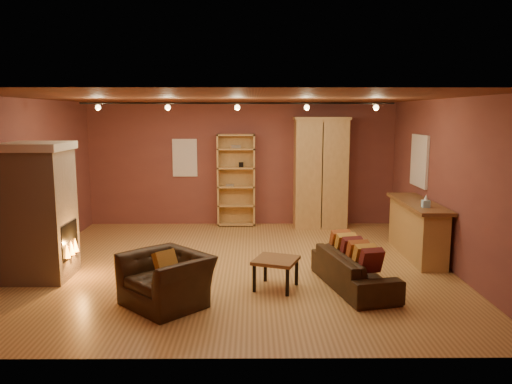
{
  "coord_description": "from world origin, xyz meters",
  "views": [
    {
      "loc": [
        0.25,
        -8.16,
        2.55
      ],
      "look_at": [
        0.31,
        0.2,
        1.23
      ],
      "focal_mm": 35.0,
      "sensor_mm": 36.0,
      "label": 1
    }
  ],
  "objects_px": {
    "bookcase": "(236,179)",
    "bar_counter": "(417,229)",
    "fireplace": "(39,211)",
    "coffee_table": "(276,263)",
    "loveseat": "(354,263)",
    "armoire": "(320,173)",
    "armchair": "(166,271)"
  },
  "relations": [
    {
      "from": "bookcase",
      "to": "bar_counter",
      "type": "distance_m",
      "value": 4.25
    },
    {
      "from": "fireplace",
      "to": "coffee_table",
      "type": "bearing_deg",
      "value": -8.03
    },
    {
      "from": "loveseat",
      "to": "coffee_table",
      "type": "distance_m",
      "value": 1.16
    },
    {
      "from": "armoire",
      "to": "bar_counter",
      "type": "distance_m",
      "value": 2.87
    },
    {
      "from": "fireplace",
      "to": "armoire",
      "type": "relative_size",
      "value": 0.86
    },
    {
      "from": "bar_counter",
      "to": "fireplace",
      "type": "bearing_deg",
      "value": -169.55
    },
    {
      "from": "armchair",
      "to": "coffee_table",
      "type": "xyz_separation_m",
      "value": [
        1.5,
        0.63,
        -0.09
      ]
    },
    {
      "from": "bar_counter",
      "to": "coffee_table",
      "type": "bearing_deg",
      "value": -147.46
    },
    {
      "from": "armoire",
      "to": "coffee_table",
      "type": "height_order",
      "value": "armoire"
    },
    {
      "from": "coffee_table",
      "to": "armoire",
      "type": "bearing_deg",
      "value": 73.74
    },
    {
      "from": "armoire",
      "to": "bar_counter",
      "type": "relative_size",
      "value": 1.19
    },
    {
      "from": "bar_counter",
      "to": "coffee_table",
      "type": "xyz_separation_m",
      "value": [
        -2.61,
        -1.66,
        -0.12
      ]
    },
    {
      "from": "fireplace",
      "to": "loveseat",
      "type": "bearing_deg",
      "value": -5.64
    },
    {
      "from": "fireplace",
      "to": "bookcase",
      "type": "bearing_deg",
      "value": 52.02
    },
    {
      "from": "bookcase",
      "to": "armchair",
      "type": "relative_size",
      "value": 1.68
    },
    {
      "from": "bookcase",
      "to": "loveseat",
      "type": "xyz_separation_m",
      "value": [
        1.87,
        -4.21,
        -0.69
      ]
    },
    {
      "from": "armoire",
      "to": "coffee_table",
      "type": "bearing_deg",
      "value": -106.26
    },
    {
      "from": "bookcase",
      "to": "loveseat",
      "type": "height_order",
      "value": "bookcase"
    },
    {
      "from": "bar_counter",
      "to": "armchair",
      "type": "xyz_separation_m",
      "value": [
        -4.11,
        -2.29,
        -0.04
      ]
    },
    {
      "from": "bar_counter",
      "to": "coffee_table",
      "type": "height_order",
      "value": "bar_counter"
    },
    {
      "from": "loveseat",
      "to": "armchair",
      "type": "xyz_separation_m",
      "value": [
        -2.65,
        -0.67,
        0.1
      ]
    },
    {
      "from": "armoire",
      "to": "armchair",
      "type": "distance_m",
      "value": 5.45
    },
    {
      "from": "coffee_table",
      "to": "bookcase",
      "type": "bearing_deg",
      "value": 99.55
    },
    {
      "from": "fireplace",
      "to": "bar_counter",
      "type": "xyz_separation_m",
      "value": [
        6.24,
        1.15,
        -0.55
      ]
    },
    {
      "from": "bar_counter",
      "to": "loveseat",
      "type": "relative_size",
      "value": 1.12
    },
    {
      "from": "bookcase",
      "to": "bar_counter",
      "type": "height_order",
      "value": "bookcase"
    },
    {
      "from": "bookcase",
      "to": "bar_counter",
      "type": "relative_size",
      "value": 1.0
    },
    {
      "from": "coffee_table",
      "to": "bar_counter",
      "type": "bearing_deg",
      "value": 32.54
    },
    {
      "from": "bar_counter",
      "to": "armoire",
      "type": "bearing_deg",
      "value": 120.91
    },
    {
      "from": "armoire",
      "to": "loveseat",
      "type": "distance_m",
      "value": 4.1
    },
    {
      "from": "armchair",
      "to": "loveseat",
      "type": "bearing_deg",
      "value": 58.93
    },
    {
      "from": "fireplace",
      "to": "armoire",
      "type": "bearing_deg",
      "value": 36.29
    }
  ]
}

